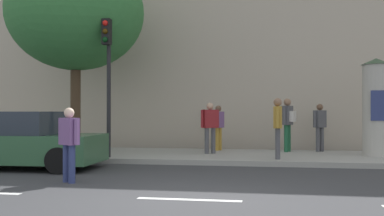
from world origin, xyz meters
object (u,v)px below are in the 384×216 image
(pedestrian_in_light_jacket, at_px, (218,124))
(pedestrian_with_backpack, at_px, (288,120))
(pedestrian_in_dark_shirt, at_px, (69,139))
(poster_column, at_px, (376,106))
(street_tree, at_px, (76,13))
(pedestrian_in_red_top, at_px, (320,124))
(parked_car_blue, at_px, (17,141))
(pedestrian_tallest, at_px, (278,123))
(traffic_light, at_px, (107,64))
(pedestrian_with_bag, at_px, (210,123))

(pedestrian_in_light_jacket, distance_m, pedestrian_with_backpack, 2.37)
(pedestrian_in_dark_shirt, bearing_deg, poster_column, 38.00)
(pedestrian_in_light_jacket, xyz_separation_m, pedestrian_with_backpack, (2.36, -0.17, 0.17))
(street_tree, distance_m, pedestrian_in_dark_shirt, 6.75)
(pedestrian_in_red_top, bearing_deg, pedestrian_in_dark_shirt, -129.50)
(parked_car_blue, bearing_deg, pedestrian_in_red_top, 30.99)
(street_tree, height_order, parked_car_blue, street_tree)
(pedestrian_in_red_top, xyz_separation_m, pedestrian_tallest, (-1.42, -2.75, 0.10))
(pedestrian_tallest, relative_size, parked_car_blue, 0.40)
(pedestrian_in_light_jacket, bearing_deg, pedestrian_tallest, -52.58)
(poster_column, xyz_separation_m, pedestrian_tallest, (-2.96, -1.46, -0.47))
(poster_column, height_order, street_tree, street_tree)
(pedestrian_in_dark_shirt, relative_size, parked_car_blue, 0.36)
(pedestrian_in_dark_shirt, xyz_separation_m, pedestrian_in_red_top, (5.78, 7.01, 0.16))
(traffic_light, bearing_deg, pedestrian_tallest, 5.49)
(poster_column, distance_m, pedestrian_in_light_jacket, 5.14)
(pedestrian_in_red_top, height_order, pedestrian_with_bag, pedestrian_with_bag)
(pedestrian_in_dark_shirt, relative_size, pedestrian_in_light_jacket, 1.01)
(pedestrian_in_light_jacket, distance_m, parked_car_blue, 6.78)
(pedestrian_in_light_jacket, relative_size, parked_car_blue, 0.36)
(street_tree, relative_size, parked_car_blue, 1.49)
(pedestrian_in_red_top, distance_m, pedestrian_tallest, 3.10)
(pedestrian_with_backpack, xyz_separation_m, pedestrian_tallest, (-0.36, -2.45, -0.05))
(poster_column, bearing_deg, street_tree, -176.56)
(pedestrian_with_backpack, bearing_deg, street_tree, -167.19)
(poster_column, relative_size, parked_car_blue, 0.68)
(poster_column, distance_m, pedestrian_with_backpack, 2.82)
(street_tree, xyz_separation_m, pedestrian_tallest, (6.49, -0.89, -3.55))
(pedestrian_tallest, height_order, parked_car_blue, pedestrian_tallest)
(pedestrian_in_red_top, distance_m, pedestrian_in_light_jacket, 3.43)
(street_tree, bearing_deg, pedestrian_in_dark_shirt, -67.46)
(traffic_light, relative_size, poster_column, 1.36)
(pedestrian_with_backpack, bearing_deg, pedestrian_tallest, -98.32)
(traffic_light, height_order, pedestrian_in_red_top, traffic_light)
(pedestrian_with_backpack, bearing_deg, pedestrian_with_bag, -156.14)
(street_tree, height_order, pedestrian_with_backpack, street_tree)
(traffic_light, relative_size, street_tree, 0.62)
(pedestrian_in_light_jacket, xyz_separation_m, pedestrian_tallest, (2.00, -2.62, 0.13))
(street_tree, xyz_separation_m, pedestrian_in_light_jacket, (4.49, 1.73, -3.68))
(poster_column, distance_m, pedestrian_in_red_top, 2.09)
(pedestrian_in_dark_shirt, distance_m, parked_car_blue, 3.20)
(traffic_light, distance_m, pedestrian_in_light_jacket, 4.62)
(pedestrian_in_red_top, distance_m, pedestrian_with_bag, 3.81)
(street_tree, distance_m, pedestrian_with_bag, 5.69)
(traffic_light, relative_size, pedestrian_tallest, 2.34)
(traffic_light, distance_m, pedestrian_tallest, 5.21)
(pedestrian_with_bag, bearing_deg, pedestrian_in_red_top, 21.53)
(pedestrian_tallest, relative_size, pedestrian_with_bag, 1.06)
(pedestrian_in_dark_shirt, distance_m, pedestrian_tallest, 6.10)
(pedestrian_with_backpack, bearing_deg, traffic_light, -150.98)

